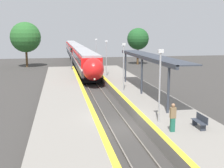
{
  "coord_description": "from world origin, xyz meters",
  "views": [
    {
      "loc": [
        -4.27,
        -19.62,
        7.05
      ],
      "look_at": [
        0.55,
        5.77,
        2.28
      ],
      "focal_mm": 45.0,
      "sensor_mm": 36.0,
      "label": 1
    }
  ],
  "objects_px": {
    "platform_bench": "(200,121)",
    "lamppost_near": "(160,81)",
    "lamppost_far": "(106,55)",
    "lamppost_farthest": "(96,51)",
    "train": "(76,52)",
    "person_waiting": "(173,117)",
    "railway_signal": "(72,58)",
    "lamppost_mid": "(124,64)"
  },
  "relations": [
    {
      "from": "train",
      "to": "railway_signal",
      "type": "bearing_deg",
      "value": -95.7
    },
    {
      "from": "lamppost_farthest",
      "to": "lamppost_mid",
      "type": "bearing_deg",
      "value": -90.0
    },
    {
      "from": "platform_bench",
      "to": "lamppost_far",
      "type": "distance_m",
      "value": 23.71
    },
    {
      "from": "lamppost_farthest",
      "to": "train",
      "type": "bearing_deg",
      "value": 97.33
    },
    {
      "from": "person_waiting",
      "to": "railway_signal",
      "type": "height_order",
      "value": "railway_signal"
    },
    {
      "from": "train",
      "to": "lamppost_near",
      "type": "height_order",
      "value": "lamppost_near"
    },
    {
      "from": "person_waiting",
      "to": "lamppost_far",
      "type": "relative_size",
      "value": 0.36
    },
    {
      "from": "lamppost_far",
      "to": "lamppost_farthest",
      "type": "relative_size",
      "value": 1.0
    },
    {
      "from": "lamppost_mid",
      "to": "lamppost_farthest",
      "type": "relative_size",
      "value": 1.0
    },
    {
      "from": "lamppost_far",
      "to": "lamppost_mid",
      "type": "bearing_deg",
      "value": -90.0
    },
    {
      "from": "train",
      "to": "person_waiting",
      "type": "distance_m",
      "value": 53.56
    },
    {
      "from": "person_waiting",
      "to": "lamppost_far",
      "type": "bearing_deg",
      "value": 90.46
    },
    {
      "from": "platform_bench",
      "to": "lamppost_far",
      "type": "bearing_deg",
      "value": 95.42
    },
    {
      "from": "platform_bench",
      "to": "lamppost_mid",
      "type": "distance_m",
      "value": 13.01
    },
    {
      "from": "train",
      "to": "lamppost_near",
      "type": "bearing_deg",
      "value": -87.31
    },
    {
      "from": "railway_signal",
      "to": "person_waiting",
      "type": "bearing_deg",
      "value": -81.49
    },
    {
      "from": "lamppost_near",
      "to": "person_waiting",
      "type": "bearing_deg",
      "value": -84.54
    },
    {
      "from": "train",
      "to": "railway_signal",
      "type": "distance_m",
      "value": 21.72
    },
    {
      "from": "person_waiting",
      "to": "lamppost_near",
      "type": "xyz_separation_m",
      "value": [
        -0.19,
        1.98,
        1.95
      ]
    },
    {
      "from": "train",
      "to": "lamppost_far",
      "type": "xyz_separation_m",
      "value": [
        2.42,
        -29.72,
        1.48
      ]
    },
    {
      "from": "train",
      "to": "person_waiting",
      "type": "height_order",
      "value": "train"
    },
    {
      "from": "person_waiting",
      "to": "lamppost_mid",
      "type": "bearing_deg",
      "value": 90.84
    },
    {
      "from": "train",
      "to": "lamppost_near",
      "type": "relative_size",
      "value": 14.13
    },
    {
      "from": "train",
      "to": "lamppost_far",
      "type": "relative_size",
      "value": 14.13
    },
    {
      "from": "platform_bench",
      "to": "lamppost_mid",
      "type": "relative_size",
      "value": 0.29
    },
    {
      "from": "train",
      "to": "lamppost_far",
      "type": "distance_m",
      "value": 29.86
    },
    {
      "from": "train",
      "to": "railway_signal",
      "type": "relative_size",
      "value": 15.99
    },
    {
      "from": "train",
      "to": "lamppost_farthest",
      "type": "height_order",
      "value": "lamppost_farthest"
    },
    {
      "from": "railway_signal",
      "to": "lamppost_farthest",
      "type": "bearing_deg",
      "value": 31.28
    },
    {
      "from": "railway_signal",
      "to": "lamppost_mid",
      "type": "xyz_separation_m",
      "value": [
        4.58,
        -19.01,
        1.08
      ]
    },
    {
      "from": "railway_signal",
      "to": "lamppost_farthest",
      "type": "height_order",
      "value": "lamppost_farthest"
    },
    {
      "from": "platform_bench",
      "to": "lamppost_near",
      "type": "distance_m",
      "value": 3.71
    },
    {
      "from": "railway_signal",
      "to": "lamppost_far",
      "type": "relative_size",
      "value": 0.88
    },
    {
      "from": "railway_signal",
      "to": "lamppost_far",
      "type": "bearing_deg",
      "value": -60.56
    },
    {
      "from": "railway_signal",
      "to": "train",
      "type": "bearing_deg",
      "value": 84.3
    },
    {
      "from": "railway_signal",
      "to": "lamppost_mid",
      "type": "distance_m",
      "value": 19.58
    },
    {
      "from": "platform_bench",
      "to": "lamppost_farthest",
      "type": "distance_m",
      "value": 34.54
    },
    {
      "from": "railway_signal",
      "to": "lamppost_near",
      "type": "xyz_separation_m",
      "value": [
        4.58,
        -29.9,
        1.08
      ]
    },
    {
      "from": "person_waiting",
      "to": "lamppost_farthest",
      "type": "relative_size",
      "value": 0.36
    },
    {
      "from": "lamppost_far",
      "to": "train",
      "type": "bearing_deg",
      "value": 94.66
    },
    {
      "from": "train",
      "to": "person_waiting",
      "type": "xyz_separation_m",
      "value": [
        2.61,
        -53.49,
        -0.46
      ]
    },
    {
      "from": "person_waiting",
      "to": "railway_signal",
      "type": "xyz_separation_m",
      "value": [
        -4.77,
        31.88,
        0.87
      ]
    }
  ]
}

